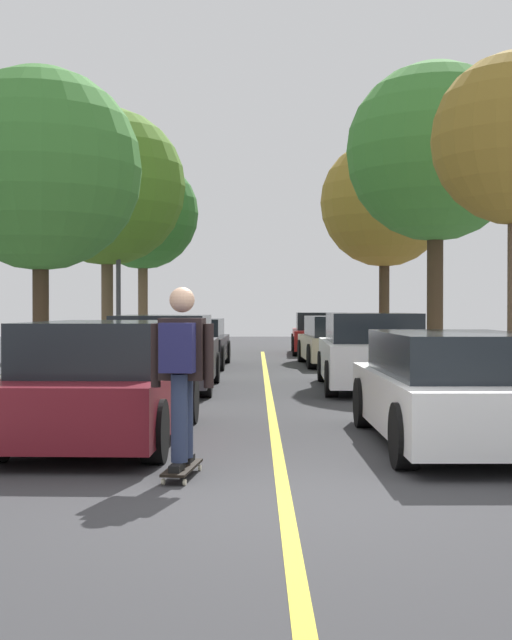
% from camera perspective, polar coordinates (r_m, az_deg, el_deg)
% --- Properties ---
extents(ground, '(80.00, 80.00, 0.00)m').
position_cam_1_polar(ground, '(7.11, 2.03, -11.72)').
color(ground, '#353538').
extents(center_line, '(0.12, 39.20, 0.01)m').
position_cam_1_polar(center_line, '(11.04, 1.34, -7.22)').
color(center_line, gold).
rests_on(center_line, ground).
extents(parked_car_left_nearest, '(1.95, 4.41, 1.39)m').
position_cam_1_polar(parked_car_left_nearest, '(10.21, -9.78, -4.08)').
color(parked_car_left_nearest, maroon).
rests_on(parked_car_left_nearest, ground).
extents(parked_car_left_near, '(2.00, 4.29, 1.41)m').
position_cam_1_polar(parked_car_left_near, '(16.44, -5.99, -2.14)').
color(parked_car_left_near, '#38383D').
rests_on(parked_car_left_near, ground).
extents(parked_car_left_far, '(2.06, 4.45, 1.26)m').
position_cam_1_polar(parked_car_left_far, '(22.85, -4.26, -1.50)').
color(parked_car_left_far, black).
rests_on(parked_car_left_far, ground).
extents(parked_car_right_nearest, '(1.85, 4.32, 1.27)m').
position_cam_1_polar(parked_car_right_nearest, '(9.95, 13.02, -4.42)').
color(parked_car_right_nearest, white).
rests_on(parked_car_right_nearest, ground).
extents(parked_car_right_near, '(2.05, 4.63, 1.45)m').
position_cam_1_polar(parked_car_right_near, '(16.66, 7.78, -2.09)').
color(parked_car_right_near, white).
rests_on(parked_car_right_near, ground).
extents(parked_car_right_far, '(2.04, 4.35, 1.33)m').
position_cam_1_polar(parked_car_right_far, '(23.33, 5.59, -1.37)').
color(parked_car_right_far, '#BCAD89').
rests_on(parked_car_right_far, ground).
extents(parked_car_right_farthest, '(2.10, 4.55, 1.40)m').
position_cam_1_polar(parked_car_right_farthest, '(29.31, 4.47, -0.88)').
color(parked_car_right_farthest, maroon).
rests_on(parked_car_right_farthest, ground).
extents(street_tree_left_nearest, '(3.64, 3.64, 5.72)m').
position_cam_1_polar(street_tree_left_nearest, '(16.17, -13.90, 9.59)').
color(street_tree_left_nearest, '#3D2D1E').
rests_on(street_tree_left_nearest, sidewalk_left).
extents(street_tree_left_near, '(4.07, 4.07, 6.59)m').
position_cam_1_polar(street_tree_left_near, '(22.99, -9.66, 8.62)').
color(street_tree_left_near, brown).
rests_on(street_tree_left_near, sidewalk_left).
extents(street_tree_left_far, '(3.80, 3.80, 6.54)m').
position_cam_1_polar(street_tree_left_far, '(29.95, -7.34, 6.94)').
color(street_tree_left_far, brown).
rests_on(street_tree_left_far, sidewalk_left).
extents(street_tree_right_near, '(4.30, 4.30, 7.32)m').
position_cam_1_polar(street_tree_right_near, '(21.64, 11.89, 10.74)').
color(street_tree_right_near, '#3D2D1E').
rests_on(street_tree_right_near, sidewalk_right).
extents(street_tree_right_far, '(4.32, 4.32, 7.12)m').
position_cam_1_polar(street_tree_right_far, '(29.66, 8.60, 7.63)').
color(street_tree_right_far, '#3D2D1E').
rests_on(street_tree_right_far, sidewalk_right).
extents(streetlamp, '(0.36, 0.24, 6.07)m').
position_cam_1_polar(streetlamp, '(22.34, -8.93, 6.02)').
color(streetlamp, '#38383D').
rests_on(streetlamp, sidewalk_left).
extents(skateboard, '(0.33, 0.86, 0.10)m').
position_cam_1_polar(skateboard, '(7.98, -4.75, -9.70)').
color(skateboard, black).
rests_on(skateboard, ground).
extents(skateboarder, '(0.59, 0.71, 1.63)m').
position_cam_1_polar(skateboarder, '(7.83, -4.81, -3.00)').
color(skateboarder, black).
rests_on(skateboarder, skateboard).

